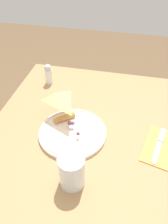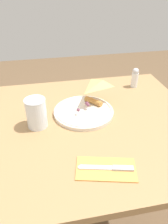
% 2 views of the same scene
% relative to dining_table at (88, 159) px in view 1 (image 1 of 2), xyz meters
% --- Properties ---
extents(ground_plane, '(6.00, 6.00, 0.00)m').
position_rel_dining_table_xyz_m(ground_plane, '(0.00, 0.00, -0.66)').
color(ground_plane, brown).
extents(dining_table, '(1.01, 0.82, 0.78)m').
position_rel_dining_table_xyz_m(dining_table, '(0.00, 0.00, 0.00)').
color(dining_table, '#A87F51').
rests_on(dining_table, ground_plane).
extents(plate_pizza, '(0.26, 0.26, 0.05)m').
position_rel_dining_table_xyz_m(plate_pizza, '(-0.02, -0.07, 0.13)').
color(plate_pizza, silver).
rests_on(plate_pizza, dining_table).
extents(milk_glass, '(0.08, 0.08, 0.12)m').
position_rel_dining_table_xyz_m(milk_glass, '(0.18, -0.02, 0.18)').
color(milk_glass, white).
rests_on(milk_glass, dining_table).
extents(napkin_folded, '(0.21, 0.14, 0.00)m').
position_rel_dining_table_xyz_m(napkin_folded, '(-0.03, 0.26, 0.12)').
color(napkin_folded, '#E59E4C').
rests_on(napkin_folded, dining_table).
extents(butter_knife, '(0.18, 0.06, 0.01)m').
position_rel_dining_table_xyz_m(butter_knife, '(-0.04, 0.26, 0.13)').
color(butter_knife, '#B2B2B7').
rests_on(butter_knife, napkin_folded).
extents(salt_shaker, '(0.04, 0.04, 0.11)m').
position_rel_dining_table_xyz_m(salt_shaker, '(-0.34, -0.27, 0.17)').
color(salt_shaker, white).
rests_on(salt_shaker, dining_table).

